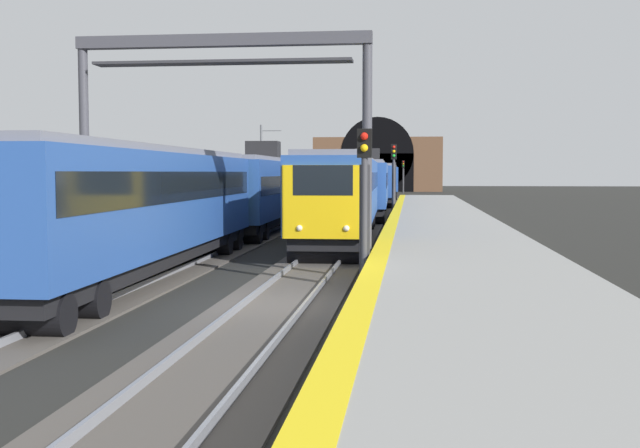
# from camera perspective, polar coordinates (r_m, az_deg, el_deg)

# --- Properties ---
(ground_plane) EXTENTS (320.00, 320.00, 0.00)m
(ground_plane) POSITION_cam_1_polar(r_m,az_deg,el_deg) (18.23, -3.16, -6.08)
(ground_plane) COLOR black
(platform_right) EXTENTS (112.00, 4.95, 0.98)m
(platform_right) POSITION_cam_1_polar(r_m,az_deg,el_deg) (17.94, 11.16, -4.72)
(platform_right) COLOR gray
(platform_right) RESTS_ON ground_plane
(platform_right_edge_strip) EXTENTS (112.00, 0.50, 0.01)m
(platform_right_edge_strip) POSITION_cam_1_polar(r_m,az_deg,el_deg) (17.84, 4.04, -3.10)
(platform_right_edge_strip) COLOR yellow
(platform_right_edge_strip) RESTS_ON platform_right
(track_main_line) EXTENTS (160.00, 2.89, 0.21)m
(track_main_line) POSITION_cam_1_polar(r_m,az_deg,el_deg) (18.22, -3.16, -5.95)
(track_main_line) COLOR #4C4742
(track_main_line) RESTS_ON ground_plane
(track_adjacent_line) EXTENTS (160.00, 3.19, 0.21)m
(track_adjacent_line) POSITION_cam_1_polar(r_m,az_deg,el_deg) (19.61, -17.15, -5.42)
(track_adjacent_line) COLOR #4C4742
(track_adjacent_line) RESTS_ON ground_plane
(train_main_approaching) EXTENTS (80.09, 3.27, 4.78)m
(train_main_approaching) POSITION_cam_1_polar(r_m,az_deg,el_deg) (65.06, 4.00, 3.01)
(train_main_approaching) COLOR #264C99
(train_main_approaching) RESTS_ON ground_plane
(train_adjacent_platform) EXTENTS (37.47, 3.22, 4.77)m
(train_adjacent_platform) POSITION_cam_1_polar(r_m,az_deg,el_deg) (32.50, -7.33, 2.16)
(train_adjacent_platform) COLOR #264C99
(train_adjacent_platform) RESTS_ON ground_plane
(railway_signal_near) EXTENTS (0.39, 0.38, 4.26)m
(railway_signal_near) POSITION_cam_1_polar(r_m,az_deg,el_deg) (20.32, 3.27, 2.14)
(railway_signal_near) COLOR #38383D
(railway_signal_near) RESTS_ON ground_plane
(railway_signal_mid) EXTENTS (0.39, 0.38, 5.06)m
(railway_signal_mid) POSITION_cam_1_polar(r_m,az_deg,el_deg) (53.92, 5.43, 3.74)
(railway_signal_mid) COLOR #38383D
(railway_signal_mid) RESTS_ON ground_plane
(railway_signal_far) EXTENTS (0.39, 0.38, 4.83)m
(railway_signal_far) POSITION_cam_1_polar(r_m,az_deg,el_deg) (114.88, 6.12, 3.71)
(railway_signal_far) COLOR #38383D
(railway_signal_far) RESTS_ON ground_plane
(overhead_signal_gantry) EXTENTS (0.70, 8.71, 7.11)m
(overhead_signal_gantry) POSITION_cam_1_polar(r_m,az_deg,el_deg) (23.06, -7.17, 9.36)
(overhead_signal_gantry) COLOR #3F3F47
(overhead_signal_gantry) RESTS_ON ground_plane
(tunnel_portal) EXTENTS (3.00, 20.72, 11.92)m
(tunnel_portal) POSITION_cam_1_polar(r_m,az_deg,el_deg) (126.09, 4.24, 4.39)
(tunnel_portal) COLOR brown
(tunnel_portal) RESTS_ON ground_plane
(catenary_mast_near) EXTENTS (0.22, 2.17, 7.93)m
(catenary_mast_near) POSITION_cam_1_polar(r_m,az_deg,el_deg) (79.72, -4.30, 4.49)
(catenary_mast_near) COLOR #595B60
(catenary_mast_near) RESTS_ON ground_plane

